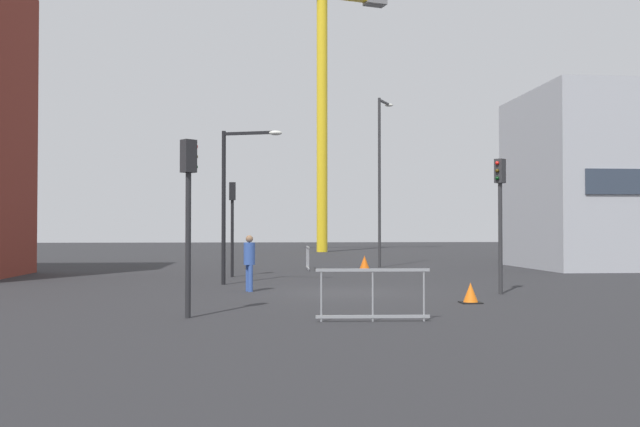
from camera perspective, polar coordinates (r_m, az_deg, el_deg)
ground at (r=21.32m, az=1.78°, el=-6.33°), size 160.00×160.00×0.00m
construction_crane at (r=59.96m, az=-0.11°, el=10.99°), size 15.66×5.18×22.16m
streetlamp_tall at (r=35.41m, az=4.88°, el=3.54°), size 1.01×1.48×8.37m
streetlamp_short at (r=24.32m, az=-6.95°, el=1.99°), size 2.04×0.76×5.23m
traffic_light_island at (r=15.39m, az=-10.48°, el=1.27°), size 0.38×0.36×3.79m
traffic_light_crosswalk at (r=21.28m, az=14.23°, el=0.81°), size 0.37×0.37×3.92m
traffic_light_corner at (r=28.25m, az=-7.04°, el=0.04°), size 0.27×0.38×3.73m
pedestrian_walking at (r=21.63m, az=-5.68°, el=-3.63°), size 0.34×0.34×1.70m
safety_barrier_rear at (r=14.64m, az=4.25°, el=-6.44°), size 2.34×0.18×1.08m
safety_barrier_front at (r=33.06m, az=-1.00°, el=-3.55°), size 0.12×2.32×1.08m
traffic_cone_on_verge at (r=18.61m, az=11.97°, el=-6.31°), size 0.52×0.52×0.52m
traffic_cone_orange at (r=33.42m, az=3.59°, el=-3.98°), size 0.63×0.63×0.64m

